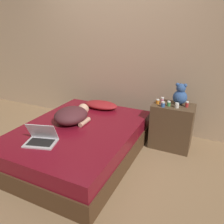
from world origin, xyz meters
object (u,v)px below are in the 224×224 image
object	(u,v)px
bottle_orange	(158,102)
bottle_green	(169,104)
person_lying	(72,115)
bottle_pink	(162,101)
laptop	(41,139)
bottle_blue	(163,104)
bottle_red	(187,104)
bottle_white	(177,105)
pillow	(101,105)
teddy_bear	(180,95)

from	to	relation	value
bottle_orange	bottle_green	bearing A→B (deg)	-8.40
person_lying	bottle_pink	xyz separation A→B (m)	(1.02, 0.60, 0.16)
person_lying	laptop	size ratio (longest dim) A/B	1.64
bottle_blue	bottle_red	distance (m)	0.30
laptop	bottle_pink	bearing A→B (deg)	33.20
bottle_orange	bottle_red	xyz separation A→B (m)	(0.37, 0.04, 0.01)
bottle_green	bottle_white	size ratio (longest dim) A/B	1.02
bottle_blue	bottle_orange	xyz separation A→B (m)	(-0.09, 0.09, -0.00)
pillow	bottle_green	xyz separation A→B (m)	(1.02, -0.04, 0.19)
laptop	bottle_orange	xyz separation A→B (m)	(0.96, 1.19, 0.19)
person_lying	teddy_bear	distance (m)	1.43
pillow	bottle_pink	distance (m)	0.94
bottle_green	bottle_blue	size ratio (longest dim) A/B	0.95
teddy_bear	bottle_white	xyz separation A→B (m)	(-0.00, -0.16, -0.09)
bottle_white	bottle_orange	world-z (taller)	bottle_white
pillow	bottle_blue	bearing A→B (deg)	-6.20
pillow	bottle_red	world-z (taller)	bottle_red
bottle_green	bottle_pink	world-z (taller)	bottle_pink
pillow	teddy_bear	xyz separation A→B (m)	(1.13, 0.09, 0.28)
bottle_blue	bottle_pink	bearing A→B (deg)	108.30
bottle_white	bottle_red	size ratio (longest dim) A/B	0.87
pillow	bottle_green	size ratio (longest dim) A/B	7.97
person_lying	bottle_red	world-z (taller)	bottle_red
person_lying	bottle_orange	distance (m)	1.14
laptop	bottle_pink	xyz separation A→B (m)	(1.01, 1.20, 0.21)
bottle_green	bottle_orange	bearing A→B (deg)	171.60
bottle_green	bottle_orange	size ratio (longest dim) A/B	1.07
person_lying	bottle_red	xyz separation A→B (m)	(1.34, 0.62, 0.15)
bottle_pink	bottle_orange	world-z (taller)	bottle_pink
bottle_blue	bottle_pink	world-z (taller)	bottle_pink
bottle_white	bottle_blue	size ratio (longest dim) A/B	0.93
laptop	bottle_blue	xyz separation A→B (m)	(1.05, 1.10, 0.19)
laptop	bottle_white	distance (m)	1.68
teddy_bear	bottle_orange	distance (m)	0.30
person_lying	bottle_red	distance (m)	1.48
teddy_bear	bottle_red	distance (m)	0.16
bottle_white	bottle_blue	distance (m)	0.17
person_lying	bottle_white	distance (m)	1.35
bottle_orange	laptop	bearing A→B (deg)	-128.93
bottle_red	pillow	bearing A→B (deg)	-179.05
laptop	teddy_bear	world-z (taller)	teddy_bear
pillow	laptop	bearing A→B (deg)	-94.35
teddy_bear	bottle_green	distance (m)	0.20
laptop	bottle_white	world-z (taller)	bottle_white
person_lying	bottle_orange	bearing A→B (deg)	29.91
bottle_blue	laptop	bearing A→B (deg)	-133.65
laptop	teddy_bear	xyz separation A→B (m)	(1.22, 1.30, 0.28)
bottle_blue	bottle_pink	distance (m)	0.11
bottle_pink	teddy_bear	bearing A→B (deg)	23.76
teddy_bear	bottle_blue	size ratio (longest dim) A/B	4.11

